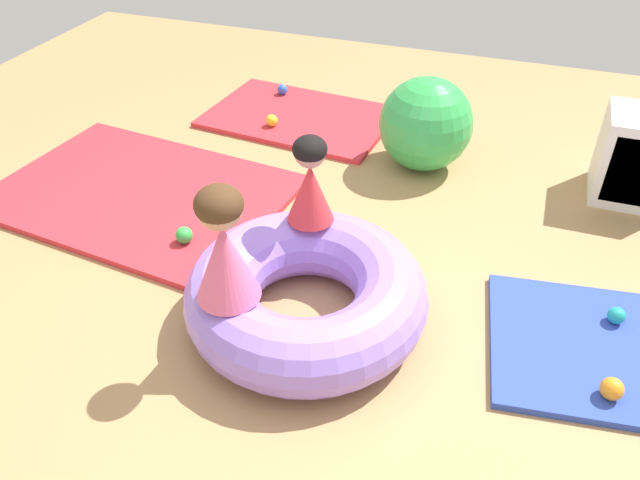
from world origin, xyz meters
The scene contains 14 objects.
ground_plane centered at (0.00, 0.00, 0.00)m, with size 8.00×8.00×0.00m, color tan.
gym_mat_center_rear centered at (1.43, 0.36, 0.02)m, with size 1.33×0.87×0.04m, color #2D47B7.
gym_mat_far_left centered at (-0.95, 2.16, 0.02)m, with size 1.40×0.94×0.04m, color red.
gym_mat_near_left centered at (-1.52, 0.79, 0.02)m, with size 1.83×1.28×0.04m, color red.
inflatable_cushion centered at (-0.11, 0.08, 0.18)m, with size 1.18×1.18×0.35m, color #9975EA.
child_in_red centered at (-0.22, 0.45, 0.58)m, with size 0.26×0.26×0.47m.
child_in_pink centered at (-0.36, -0.21, 0.62)m, with size 0.40×0.40×0.56m.
play_ball_orange centered at (1.30, 0.04, 0.09)m, with size 0.10×0.10×0.10m, color orange.
play_ball_yellow centered at (-1.07, 1.91, 0.09)m, with size 0.09×0.09×0.09m, color yellow.
play_ball_blue centered at (-1.22, 2.48, 0.08)m, with size 0.08×0.08×0.08m, color blue.
play_ball_green centered at (-0.97, 0.40, 0.09)m, with size 0.10×0.10×0.10m, color green.
play_ball_teal centered at (1.33, 0.53, 0.08)m, with size 0.09×0.09×0.09m, color teal.
exercise_ball_large centered at (0.11, 1.78, 0.31)m, with size 0.63×0.63×0.63m, color green.
storage_cube centered at (1.43, 1.82, 0.28)m, with size 0.44×0.44×0.56m.
Camera 1 is at (0.69, -1.99, 2.19)m, focal length 34.70 mm.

